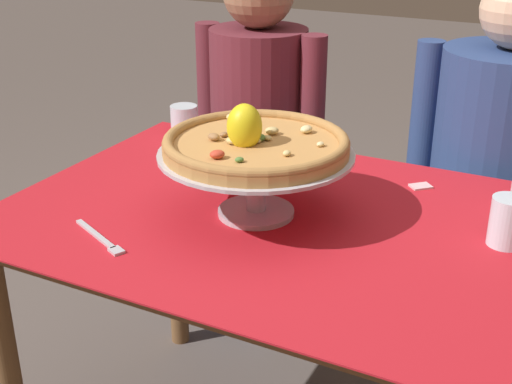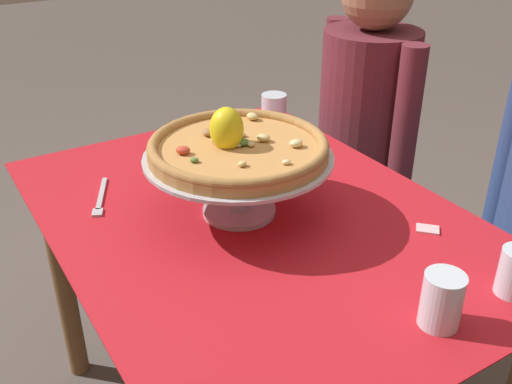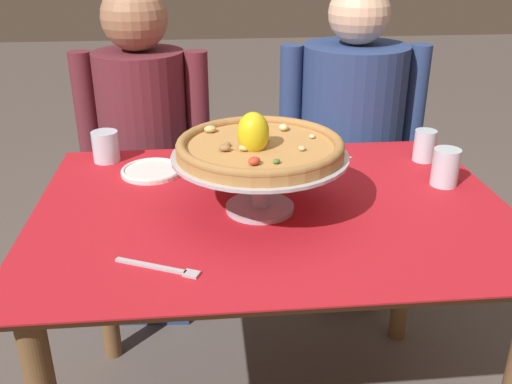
% 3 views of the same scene
% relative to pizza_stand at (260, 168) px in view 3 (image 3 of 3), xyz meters
% --- Properties ---
extents(dining_table, '(1.21, 0.88, 0.75)m').
position_rel_pizza_stand_xyz_m(dining_table, '(0.03, 0.02, -0.23)').
color(dining_table, brown).
rests_on(dining_table, ground).
extents(pizza_stand, '(0.43, 0.43, 0.15)m').
position_rel_pizza_stand_xyz_m(pizza_stand, '(0.00, 0.00, 0.00)').
color(pizza_stand, '#B7B7C1').
rests_on(pizza_stand, dining_table).
extents(pizza, '(0.40, 0.40, 0.11)m').
position_rel_pizza_stand_xyz_m(pizza, '(-0.00, -0.00, 0.06)').
color(pizza, '#BC8447').
rests_on(pizza, pizza_stand).
extents(water_glass_side_right, '(0.07, 0.07, 0.10)m').
position_rel_pizza_stand_xyz_m(water_glass_side_right, '(0.52, 0.11, -0.07)').
color(water_glass_side_right, silver).
rests_on(water_glass_side_right, dining_table).
extents(water_glass_back_left, '(0.08, 0.08, 0.09)m').
position_rel_pizza_stand_xyz_m(water_glass_back_left, '(-0.43, 0.38, -0.07)').
color(water_glass_back_left, silver).
rests_on(water_glass_back_left, dining_table).
extents(water_glass_back_right, '(0.07, 0.07, 0.10)m').
position_rel_pizza_stand_xyz_m(water_glass_back_right, '(0.53, 0.29, -0.07)').
color(water_glass_back_right, silver).
rests_on(water_glass_back_right, dining_table).
extents(side_plate, '(0.18, 0.18, 0.02)m').
position_rel_pizza_stand_xyz_m(side_plate, '(-0.29, 0.26, -0.10)').
color(side_plate, white).
rests_on(side_plate, dining_table).
extents(dinner_fork, '(0.18, 0.10, 0.01)m').
position_rel_pizza_stand_xyz_m(dinner_fork, '(-0.23, -0.26, -0.11)').
color(dinner_fork, '#B7B7C1').
rests_on(dinner_fork, dining_table).
extents(sugar_packet, '(0.06, 0.06, 0.00)m').
position_rel_pizza_stand_xyz_m(sugar_packet, '(0.29, 0.32, -0.11)').
color(sugar_packet, beige).
rests_on(sugar_packet, dining_table).
extents(diner_left, '(0.47, 0.34, 1.24)m').
position_rel_pizza_stand_xyz_m(diner_left, '(-0.35, 0.69, -0.27)').
color(diner_left, navy).
rests_on(diner_left, ground).
extents(diner_right, '(0.54, 0.41, 1.24)m').
position_rel_pizza_stand_xyz_m(diner_right, '(0.42, 0.71, -0.24)').
color(diner_right, gray).
rests_on(diner_right, ground).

